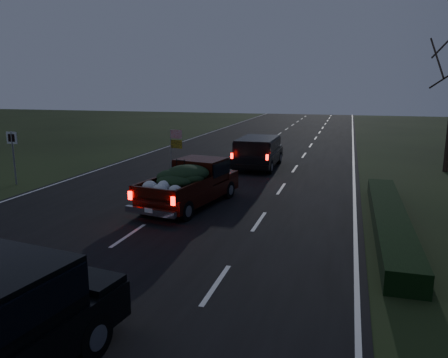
% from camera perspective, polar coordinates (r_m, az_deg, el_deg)
% --- Properties ---
extents(ground, '(120.00, 120.00, 0.00)m').
position_cam_1_polar(ground, '(13.91, -12.36, -7.27)').
color(ground, black).
rests_on(ground, ground).
extents(road_asphalt, '(14.00, 120.00, 0.02)m').
position_cam_1_polar(road_asphalt, '(13.91, -12.36, -7.23)').
color(road_asphalt, black).
rests_on(road_asphalt, ground).
extents(hedge_row, '(1.00, 10.00, 0.60)m').
position_cam_1_polar(hedge_row, '(15.18, 20.80, -4.96)').
color(hedge_row, black).
rests_on(hedge_row, ground).
extents(route_sign, '(0.55, 0.08, 2.50)m').
position_cam_1_polar(route_sign, '(22.40, -25.86, 3.49)').
color(route_sign, gray).
rests_on(route_sign, ground).
extents(pickup_truck, '(2.69, 5.19, 2.59)m').
position_cam_1_polar(pickup_truck, '(16.73, -4.41, -0.28)').
color(pickup_truck, '#340E07').
rests_on(pickup_truck, ground).
extents(lead_suv, '(2.06, 4.90, 1.40)m').
position_cam_1_polar(lead_suv, '(24.39, 4.48, 3.86)').
color(lead_suv, black).
rests_on(lead_suv, ground).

